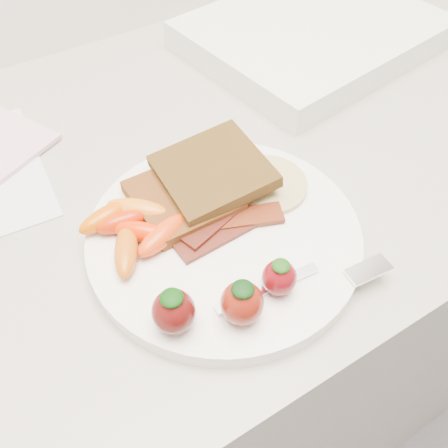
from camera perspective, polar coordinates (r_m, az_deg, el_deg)
counter at (r=0.95m, az=-3.25°, el=-13.19°), size 2.00×0.60×0.90m
plate at (r=0.50m, az=0.00°, el=-1.43°), size 0.27×0.27×0.02m
toast_lower at (r=0.51m, az=-4.71°, el=3.05°), size 0.10×0.10×0.01m
toast_upper at (r=0.52m, az=-1.30°, el=6.08°), size 0.11×0.11×0.02m
fried_egg at (r=0.53m, az=4.86°, el=4.79°), size 0.09×0.09×0.02m
bacon_strips at (r=0.49m, az=0.20°, el=0.29°), size 0.12×0.07×0.01m
baby_carrots at (r=0.49m, az=-10.31°, el=-0.38°), size 0.10×0.10×0.02m
strawberries at (r=0.42m, az=0.10°, el=-8.64°), size 0.13×0.06×0.04m
fork at (r=0.46m, az=10.28°, el=-6.25°), size 0.16×0.05×0.00m
appliance at (r=0.79m, az=10.11°, el=20.66°), size 0.37×0.32×0.04m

